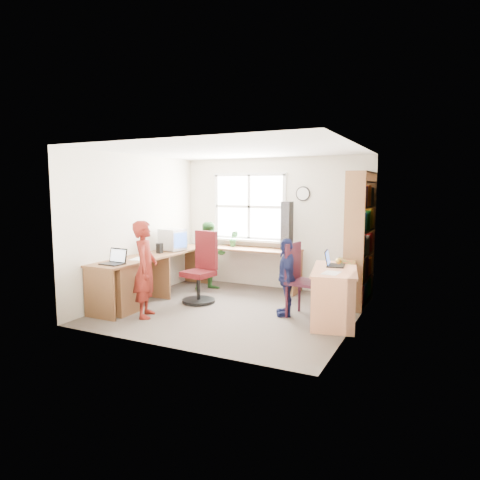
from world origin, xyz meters
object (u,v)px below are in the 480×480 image
(cd_tower, at_px, (287,226))
(person_green, at_px, (210,256))
(crt_monitor, at_px, (173,240))
(person_navy, at_px, (286,277))
(right_desk, at_px, (334,283))
(bookshelf, at_px, (360,242))
(potted_plant, at_px, (234,239))
(laptop_right, at_px, (332,262))
(swivel_chair, at_px, (202,272))
(l_desk, at_px, (151,277))
(person_red, at_px, (145,269))
(wooden_chair, at_px, (301,277))
(laptop_left, at_px, (115,260))

(cd_tower, xyz_separation_m, person_green, (-1.29, -0.46, -0.56))
(crt_monitor, relative_size, person_navy, 0.39)
(right_desk, bearing_deg, bookshelf, 69.87)
(cd_tower, distance_m, potted_plant, 1.10)
(laptop_right, distance_m, cd_tower, 1.61)
(swivel_chair, distance_m, person_green, 0.83)
(l_desk, distance_m, bookshelf, 3.35)
(laptop_right, xyz_separation_m, cd_tower, (-1.09, 1.12, 0.39))
(cd_tower, distance_m, person_green, 1.49)
(l_desk, relative_size, potted_plant, 9.78)
(l_desk, bearing_deg, person_red, -59.40)
(person_red, xyz_separation_m, person_navy, (1.80, 0.94, -0.13))
(right_desk, distance_m, wooden_chair, 0.49)
(wooden_chair, bearing_deg, person_red, -144.28)
(crt_monitor, xyz_separation_m, person_green, (0.51, 0.45, -0.32))
(swivel_chair, bearing_deg, potted_plant, 100.62)
(laptop_left, xyz_separation_m, laptop_right, (2.88, 1.27, -0.01))
(laptop_right, distance_m, potted_plant, 2.44)
(bookshelf, distance_m, person_navy, 1.43)
(person_navy, bearing_deg, swivel_chair, -118.23)
(l_desk, height_order, person_navy, person_navy)
(swivel_chair, distance_m, wooden_chair, 1.70)
(right_desk, xyz_separation_m, cd_tower, (-1.17, 1.30, 0.65))
(l_desk, bearing_deg, bookshelf, 26.43)
(laptop_left, height_order, potted_plant, potted_plant)
(l_desk, relative_size, cd_tower, 3.41)
(wooden_chair, bearing_deg, person_navy, -155.50)
(l_desk, bearing_deg, crt_monitor, 101.11)
(l_desk, relative_size, crt_monitor, 6.61)
(laptop_right, height_order, person_green, person_green)
(right_desk, height_order, wooden_chair, wooden_chair)
(right_desk, relative_size, swivel_chair, 1.20)
(wooden_chair, relative_size, cd_tower, 1.23)
(potted_plant, distance_m, person_red, 2.34)
(right_desk, distance_m, cd_tower, 1.87)
(crt_monitor, bearing_deg, potted_plant, 61.59)
(wooden_chair, height_order, laptop_right, wooden_chair)
(laptop_right, xyz_separation_m, person_red, (-2.41, -1.18, -0.10))
(potted_plant, height_order, person_red, person_red)
(bookshelf, relative_size, potted_plant, 6.96)
(l_desk, distance_m, person_green, 1.34)
(l_desk, height_order, potted_plant, potted_plant)
(bookshelf, height_order, person_green, bookshelf)
(wooden_chair, bearing_deg, potted_plant, 152.06)
(laptop_right, bearing_deg, person_red, 108.04)
(swivel_chair, xyz_separation_m, wooden_chair, (1.70, -0.06, 0.08))
(laptop_left, distance_m, laptop_right, 3.15)
(l_desk, xyz_separation_m, potted_plant, (0.58, 1.77, 0.45))
(laptop_right, bearing_deg, swivel_chair, 85.14)
(cd_tower, relative_size, person_navy, 0.76)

